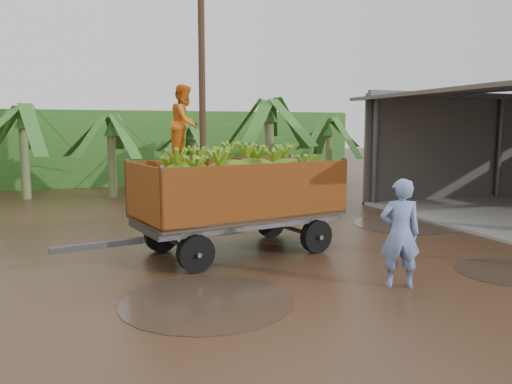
% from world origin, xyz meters
% --- Properties ---
extents(ground, '(100.00, 100.00, 0.00)m').
position_xyz_m(ground, '(0.00, 0.00, 0.00)').
color(ground, black).
rests_on(ground, ground).
extents(hedge_north, '(22.00, 3.00, 3.60)m').
position_xyz_m(hedge_north, '(-2.00, 16.00, 1.80)').
color(hedge_north, '#2D661E').
rests_on(hedge_north, ground).
extents(banana_trailer, '(6.30, 3.05, 3.72)m').
position_xyz_m(banana_trailer, '(-1.44, 0.65, 1.36)').
color(banana_trailer, '#9A4B16').
rests_on(banana_trailer, ground).
extents(man_blue, '(0.82, 0.68, 1.93)m').
position_xyz_m(man_blue, '(0.54, -2.64, 0.96)').
color(man_blue, '#708ACD').
rests_on(man_blue, ground).
extents(utility_pole, '(1.20, 0.24, 8.10)m').
position_xyz_m(utility_pole, '(-0.54, 7.76, 4.11)').
color(utility_pole, '#47301E').
rests_on(utility_pole, ground).
extents(banana_plants, '(22.22, 20.45, 4.48)m').
position_xyz_m(banana_plants, '(-6.84, 6.50, 1.86)').
color(banana_plants, '#2D661E').
rests_on(banana_plants, ground).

